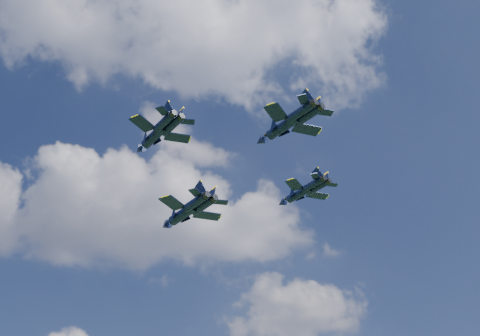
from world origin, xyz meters
name	(u,v)px	position (x,y,z in m)	size (l,w,h in m)	color
jet_lead	(182,214)	(-15.33, 12.23, 60.72)	(14.31, 17.17, 4.33)	black
jet_left	(153,137)	(-19.45, -10.31, 63.35)	(11.19, 14.03, 3.49)	black
jet_right	(298,194)	(7.22, 6.12, 62.39)	(11.19, 12.97, 3.31)	black
jet_slot	(281,128)	(1.68, -16.25, 61.58)	(12.20, 14.03, 3.59)	black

